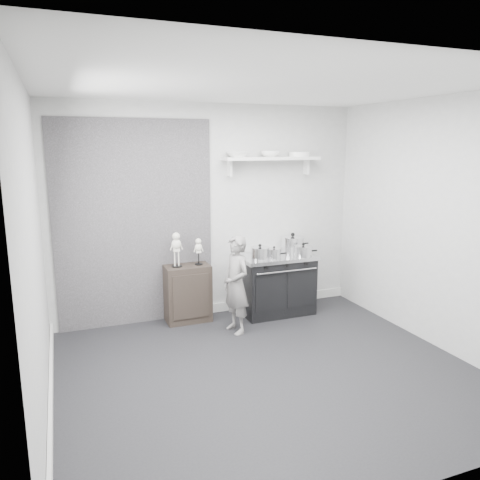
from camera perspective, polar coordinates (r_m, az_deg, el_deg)
name	(u,v)px	position (r m, az deg, el deg)	size (l,w,h in m)	color
ground	(267,372)	(4.79, 3.34, -15.74)	(4.00, 4.00, 0.00)	black
room_shell	(254,205)	(4.39, 1.72, 4.28)	(4.02, 3.62, 2.71)	#A8A8A6
wall_shelf	(271,159)	(6.12, 3.85, 9.79)	(1.30, 0.26, 0.24)	silver
stove	(276,284)	(6.20, 4.44, -5.36)	(0.98, 0.61, 0.78)	black
side_cabinet	(188,293)	(5.94, -6.38, -6.49)	(0.55, 0.32, 0.72)	black
child	(236,285)	(5.51, -0.46, -5.45)	(0.43, 0.28, 1.17)	slate
pot_front_left	(260,253)	(5.86, 2.45, -1.60)	(0.32, 0.23, 0.20)	silver
pot_back_right	(293,244)	(6.32, 6.43, -0.47)	(0.39, 0.31, 0.26)	silver
pot_front_right	(303,251)	(6.06, 7.71, -1.34)	(0.32, 0.23, 0.18)	silver
pot_front_center	(274,254)	(5.89, 4.18, -1.67)	(0.26, 0.17, 0.16)	silver
skeleton_full	(176,247)	(5.75, -7.77, -0.85)	(0.14, 0.09, 0.50)	silver
skeleton_torso	(199,250)	(5.84, -5.08, -1.18)	(0.11, 0.07, 0.38)	silver
bowl_large	(238,154)	(5.92, -0.29, 10.39)	(0.27, 0.27, 0.07)	white
bowl_small	(270,154)	(6.10, 3.71, 10.44)	(0.24, 0.24, 0.07)	white
plate_stack	(299,154)	(6.29, 7.25, 10.34)	(0.27, 0.27, 0.06)	white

